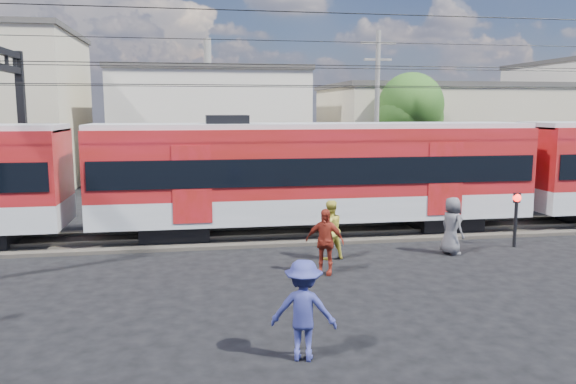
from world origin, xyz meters
name	(u,v)px	position (x,y,z in m)	size (l,w,h in m)	color
ground	(332,312)	(0.00, 0.00, 0.00)	(120.00, 120.00, 0.00)	black
track_bed	(280,234)	(0.00, 8.00, 0.06)	(70.00, 3.40, 0.12)	#2D2823
rail_near	(283,236)	(0.00, 7.25, 0.18)	(70.00, 0.12, 0.12)	#59544C
rail_far	(277,227)	(0.00, 8.75, 0.18)	(70.00, 0.12, 0.12)	#59544C
commuter_train	(320,171)	(1.52, 8.00, 2.40)	(50.30, 3.08, 4.17)	black
catenary	(24,95)	(-8.65, 8.00, 5.14)	(70.00, 9.30, 7.52)	black
building_midwest	(209,124)	(-2.00, 27.00, 3.66)	(12.24, 12.24, 7.30)	beige
building_mideast	(446,132)	(14.00, 24.00, 3.16)	(16.32, 10.20, 6.30)	tan
utility_pole_mid	(377,112)	(6.00, 15.00, 4.53)	(1.80, 0.24, 8.50)	slate
tree_near	(413,109)	(9.19, 18.09, 4.66)	(3.82, 3.64, 6.72)	#382619
pedestrian_b	(330,230)	(1.05, 4.55, 0.94)	(0.91, 0.71, 1.87)	gold
pedestrian_c	(304,310)	(-1.13, -2.33, 0.96)	(1.24, 0.72, 1.93)	navy
pedestrian_d	(325,241)	(0.53, 3.01, 0.95)	(1.11, 0.46, 1.90)	maroon
pedestrian_e	(452,226)	(5.12, 4.50, 0.94)	(0.92, 0.60, 1.87)	#48474C
crossing_signal	(516,210)	(7.69, 5.02, 1.30)	(0.27, 0.27, 1.88)	black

